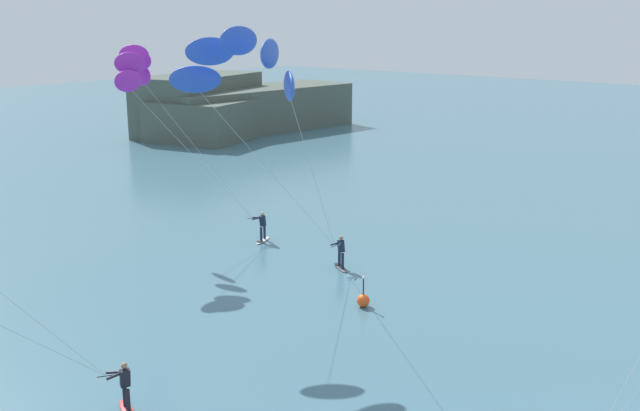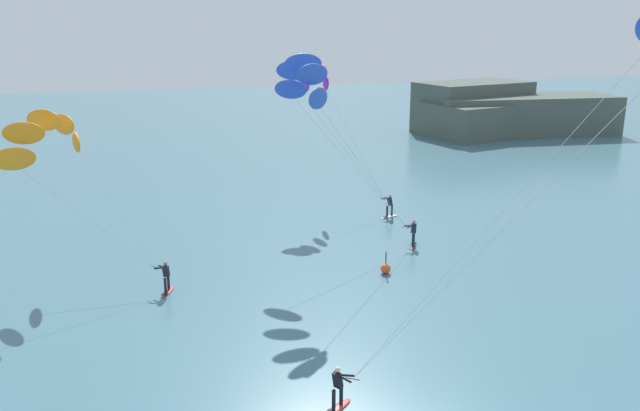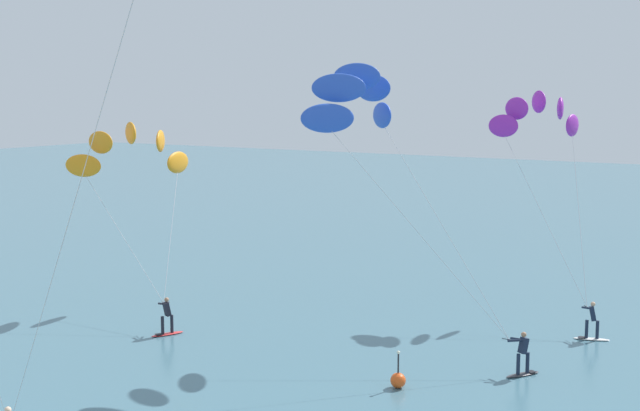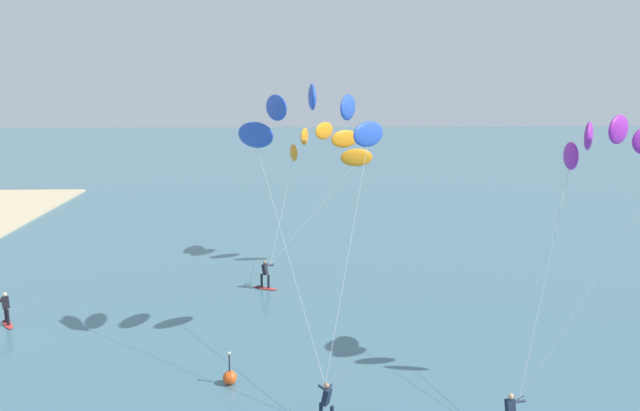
% 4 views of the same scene
% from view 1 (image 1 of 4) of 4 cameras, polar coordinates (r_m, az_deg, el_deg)
% --- Properties ---
extents(kitesurfer_far_out, '(8.71, 6.54, 11.72)m').
position_cam_1_polar(kitesurfer_far_out, '(29.19, -5.90, 10.31)').
color(kitesurfer_far_out, '#333338').
rests_on(kitesurfer_far_out, ground).
extents(kitesurfer_downwind, '(7.13, 7.24, 10.65)m').
position_cam_1_polar(kitesurfer_downwind, '(40.05, -13.65, 9.75)').
color(kitesurfer_downwind, white).
rests_on(kitesurfer_downwind, ground).
extents(marker_buoy, '(0.56, 0.56, 1.38)m').
position_cam_1_polar(marker_buoy, '(31.87, 3.35, -7.30)').
color(marker_buoy, '#EA5119').
rests_on(marker_buoy, ground).
extents(distant_headland, '(24.42, 13.83, 6.13)m').
position_cam_1_polar(distant_headland, '(79.81, -6.87, 7.39)').
color(distant_headland, '#4C564C').
rests_on(distant_headland, ground).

